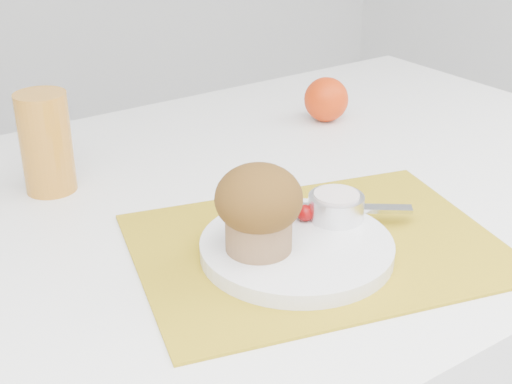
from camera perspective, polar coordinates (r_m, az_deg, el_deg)
placemat at (r=0.83m, az=4.90°, el=-4.32°), size 0.48×0.40×0.00m
plate at (r=0.80m, az=3.27°, el=-4.48°), size 0.26×0.26×0.02m
ramekin at (r=0.84m, az=6.42°, el=-1.19°), size 0.08×0.08×0.03m
cream at (r=0.84m, az=6.46°, el=-0.31°), size 0.06×0.06×0.01m
raspberry_near at (r=0.84m, az=2.59°, el=-1.61°), size 0.02×0.02×0.02m
raspberry_far at (r=0.84m, az=3.97°, el=-1.68°), size 0.02×0.02×0.02m
butter_knife at (r=0.87m, az=5.53°, el=-1.26°), size 0.18×0.14×0.01m
orange at (r=1.21m, az=5.64°, el=7.38°), size 0.07×0.07×0.07m
juice_glass at (r=0.98m, az=-16.45°, el=3.80°), size 0.08×0.08×0.14m
muffin at (r=0.76m, az=0.22°, el=-1.18°), size 0.09×0.09×0.10m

